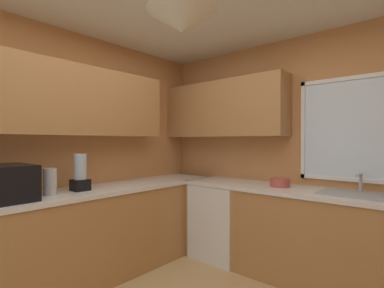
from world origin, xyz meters
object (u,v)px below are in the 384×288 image
bowl (280,182)px  blender_appliance (80,174)px  kettle (50,182)px  sink_assembly (357,194)px  dishwasher (222,220)px  microwave (6,183)px

bowl → blender_appliance: bearing=-132.7°
kettle → blender_appliance: blender_appliance is taller
sink_assembly → bowl: sink_assembly is taller
dishwasher → microwave: size_ratio=1.81×
microwave → bowl: microwave is taller
dishwasher → microwave: bearing=-107.5°
microwave → kettle: 0.34m
dishwasher → bowl: (0.71, 0.03, 0.52)m
dishwasher → bowl: 0.89m
dishwasher → blender_appliance: blender_appliance is taller
microwave → kettle: microwave is taller
bowl → blender_appliance: 2.03m
dishwasher → bowl: bearing=2.4°
kettle → dishwasher: bearing=70.0°
kettle → sink_assembly: 2.74m
kettle → blender_appliance: bearing=93.9°
kettle → sink_assembly: (2.07, 1.79, -0.11)m
microwave → sink_assembly: microwave is taller
bowl → dishwasher: bearing=-177.6°
blender_appliance → kettle: bearing=-86.1°
microwave → dishwasher: bearing=72.5°
dishwasher → sink_assembly: (1.43, 0.04, 0.49)m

